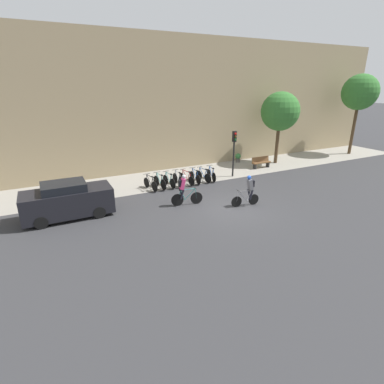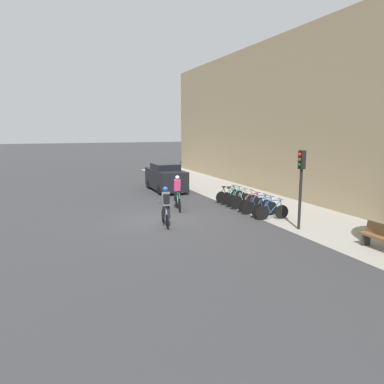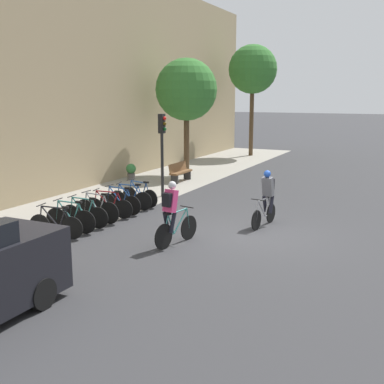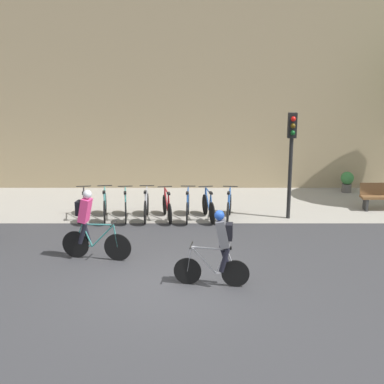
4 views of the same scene
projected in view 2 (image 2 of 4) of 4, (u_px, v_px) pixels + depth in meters
ground at (159, 221)px, 17.19m from camera, size 200.00×200.00×0.00m
kerb_strip at (283, 209)px, 19.62m from camera, size 44.00×4.50×0.01m
building_facade at (328, 114)px, 19.72m from camera, size 44.00×0.60×9.86m
cyclist_pink at (177, 192)px, 19.50m from camera, size 1.79×0.56×1.79m
cyclist_grey at (166, 205)px, 15.99m from camera, size 1.68×0.50×1.75m
parked_bike_0 at (228, 195)px, 21.53m from camera, size 0.48×1.68×0.97m
parked_bike_1 at (233, 197)px, 20.93m from camera, size 0.46×1.67×0.99m
parked_bike_2 at (239, 199)px, 20.34m from camera, size 0.46×1.65×0.97m
parked_bike_3 at (245, 201)px, 19.75m from camera, size 0.46×1.67×0.99m
parked_bike_4 at (251, 204)px, 19.16m from camera, size 0.50×1.66×0.95m
parked_bike_5 at (257, 206)px, 18.56m from camera, size 0.46×1.71×0.97m
parked_bike_6 at (265, 208)px, 17.97m from camera, size 0.49×1.61×0.97m
parked_bike_7 at (272, 211)px, 17.38m from camera, size 0.46×1.63×0.97m
traffic_light_pole at (301, 175)px, 15.37m from camera, size 0.26×0.30×3.31m
bench at (383, 237)px, 12.92m from camera, size 1.65×0.44×0.89m
parked_car at (166, 178)px, 25.36m from camera, size 4.30×1.84×1.85m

